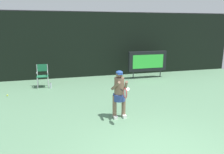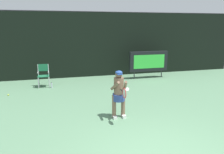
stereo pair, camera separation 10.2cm
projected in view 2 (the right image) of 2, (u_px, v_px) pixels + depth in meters
backdrop_screen at (93, 45)px, 12.41m from camera, size 18.00×0.12×3.66m
scoreboard at (149, 61)px, 12.13m from camera, size 2.20×0.21×1.50m
umpire_chair at (43, 74)px, 10.47m from camera, size 0.52×0.44×1.08m
water_bottle at (52, 85)px, 10.35m from camera, size 0.07×0.07×0.27m
tennis_player at (119, 92)px, 6.86m from camera, size 0.53×0.60×1.53m
tennis_racket at (124, 93)px, 6.33m from camera, size 0.03×0.60×0.31m
tennis_ball_loose at (8, 95)px, 9.21m from camera, size 0.07×0.07×0.07m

